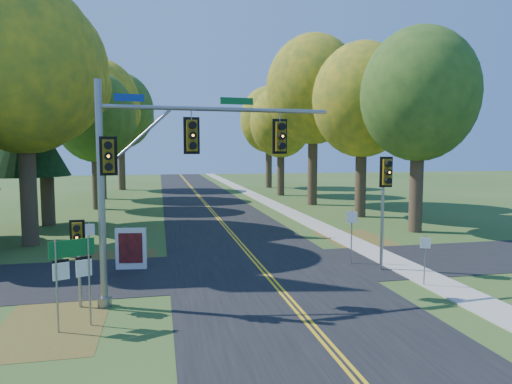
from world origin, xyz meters
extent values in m
plane|color=#2B4E1B|center=(0.00, 0.00, 0.00)|extent=(160.00, 160.00, 0.00)
cube|color=black|center=(0.00, 0.00, 0.01)|extent=(8.00, 160.00, 0.02)
cube|color=black|center=(0.00, 2.00, 0.01)|extent=(60.00, 6.00, 0.02)
cube|color=gold|center=(-0.10, 0.00, 0.03)|extent=(0.10, 160.00, 0.01)
cube|color=gold|center=(0.10, 0.00, 0.03)|extent=(0.10, 160.00, 0.01)
cube|color=#9E998E|center=(6.20, 0.00, 0.03)|extent=(1.60, 160.00, 0.06)
cube|color=brown|center=(-6.50, 4.00, 0.01)|extent=(4.00, 6.00, 0.00)
cube|color=brown|center=(6.80, 6.00, 0.01)|extent=(3.50, 8.00, 0.00)
cube|color=brown|center=(-7.50, -3.00, 0.01)|extent=(3.00, 5.00, 0.00)
cylinder|color=#38281C|center=(-11.20, 9.30, 3.38)|extent=(0.86, 0.86, 6.75)
ellipsoid|color=gold|center=(-11.20, 9.30, 9.55)|extent=(8.00, 8.00, 9.20)
sphere|color=gold|center=(-9.60, 10.50, 8.75)|extent=(4.80, 4.80, 4.80)
cylinder|color=#38281C|center=(11.50, 8.70, 3.04)|extent=(0.83, 0.83, 6.08)
ellipsoid|color=#496E22|center=(11.50, 8.70, 8.60)|extent=(7.20, 7.20, 8.28)
sphere|color=#496E22|center=(12.94, 9.78, 7.88)|extent=(4.32, 4.32, 4.32)
sphere|color=#496E22|center=(10.24, 7.98, 9.32)|extent=(3.96, 3.96, 3.96)
cylinder|color=#38281C|center=(-11.80, 16.20, 3.71)|extent=(0.89, 0.89, 7.42)
ellipsoid|color=gold|center=(-11.80, 16.20, 10.43)|extent=(8.60, 8.60, 9.89)
sphere|color=gold|center=(-10.08, 17.49, 9.57)|extent=(5.16, 5.16, 5.16)
sphere|color=gold|center=(-13.30, 15.34, 11.29)|extent=(4.73, 4.73, 4.73)
cylinder|color=#38281C|center=(10.90, 15.50, 3.15)|extent=(0.84, 0.84, 6.30)
ellipsoid|color=gold|center=(10.90, 15.50, 8.96)|extent=(7.60, 7.60, 8.74)
sphere|color=gold|center=(12.42, 16.64, 8.20)|extent=(4.56, 4.56, 4.56)
sphere|color=gold|center=(9.57, 14.74, 9.72)|extent=(4.18, 4.18, 4.18)
cylinder|color=#38281C|center=(-9.60, 24.40, 2.81)|extent=(0.81, 0.81, 5.62)
ellipsoid|color=#496E22|center=(-9.60, 24.40, 8.00)|extent=(6.80, 6.80, 7.82)
sphere|color=#496E22|center=(-8.24, 25.42, 7.33)|extent=(4.08, 4.08, 4.08)
sphere|color=#496E22|center=(-10.79, 23.72, 8.69)|extent=(3.74, 3.74, 3.74)
cylinder|color=#38281C|center=(9.80, 23.60, 3.83)|extent=(0.90, 0.90, 7.65)
ellipsoid|color=gold|center=(9.80, 23.60, 10.73)|extent=(8.80, 8.80, 10.12)
sphere|color=gold|center=(11.56, 24.92, 9.85)|extent=(5.28, 5.28, 5.28)
sphere|color=gold|center=(8.26, 22.72, 11.61)|extent=(4.84, 4.84, 4.84)
cylinder|color=#38281C|center=(-10.20, 33.10, 3.49)|extent=(0.87, 0.87, 6.98)
ellipsoid|color=gold|center=(-10.20, 33.10, 9.85)|extent=(8.20, 8.20, 9.43)
sphere|color=gold|center=(-8.56, 34.33, 9.03)|extent=(4.92, 4.92, 4.92)
sphere|color=gold|center=(-11.63, 32.28, 10.67)|extent=(4.51, 4.51, 4.51)
cylinder|color=#38281C|center=(9.20, 32.80, 2.93)|extent=(0.82, 0.82, 5.85)
ellipsoid|color=gold|center=(9.20, 32.80, 8.30)|extent=(7.00, 7.00, 8.05)
sphere|color=gold|center=(10.60, 33.85, 7.60)|extent=(4.20, 4.20, 4.20)
sphere|color=gold|center=(7.97, 32.10, 9.00)|extent=(3.85, 3.85, 3.85)
cylinder|color=#38281C|center=(-9.00, 44.00, 3.60)|extent=(0.88, 0.88, 7.20)
ellipsoid|color=#496E22|center=(-9.00, 44.00, 10.14)|extent=(8.40, 8.40, 9.66)
sphere|color=#496E22|center=(-7.32, 45.26, 9.30)|extent=(5.04, 5.04, 5.04)
sphere|color=#496E22|center=(-10.47, 43.16, 10.98)|extent=(4.62, 4.62, 4.62)
cylinder|color=#38281C|center=(10.40, 43.50, 3.26)|extent=(0.85, 0.85, 6.53)
ellipsoid|color=gold|center=(10.40, 43.50, 9.26)|extent=(7.80, 7.80, 8.97)
sphere|color=gold|center=(11.96, 44.67, 8.47)|extent=(4.68, 4.68, 4.68)
sphere|color=gold|center=(9.04, 42.72, 10.04)|extent=(4.29, 4.29, 4.29)
cylinder|color=#38281C|center=(-13.00, 16.00, 1.71)|extent=(0.50, 0.50, 3.42)
cone|color=black|center=(-13.00, 16.00, 6.15)|extent=(5.60, 5.60, 5.45)
cone|color=black|center=(-13.00, 16.00, 10.04)|extent=(4.57, 4.57, 5.45)
cone|color=black|center=(-13.00, 16.00, 13.94)|extent=(3.55, 3.55, 5.45)
cylinder|color=gray|center=(-6.16, -1.68, 3.71)|extent=(0.23, 0.23, 7.42)
cylinder|color=gray|center=(-6.16, -1.68, 0.16)|extent=(0.47, 0.47, 0.32)
cylinder|color=gray|center=(-2.20, -1.34, 6.57)|extent=(7.93, 0.82, 0.15)
cylinder|color=gray|center=(-5.00, -1.58, 5.51)|extent=(2.39, 0.30, 2.19)
cylinder|color=gray|center=(-3.20, -1.43, 6.38)|extent=(0.04, 0.04, 0.38)
cube|color=#72590C|center=(-3.20, -1.43, 5.66)|extent=(0.39, 0.35, 1.06)
cube|color=black|center=(-3.20, -1.43, 5.66)|extent=(0.55, 0.08, 1.25)
sphere|color=orange|center=(-3.18, -1.67, 5.66)|extent=(0.19, 0.19, 0.19)
cylinder|color=black|center=(-3.18, -1.67, 6.00)|extent=(0.27, 0.19, 0.25)
cylinder|color=black|center=(-3.18, -1.67, 5.66)|extent=(0.27, 0.19, 0.25)
cylinder|color=black|center=(-3.18, -1.67, 5.32)|extent=(0.27, 0.19, 0.25)
cylinder|color=gray|center=(-0.04, -1.16, 6.38)|extent=(0.04, 0.04, 0.38)
cube|color=#72590C|center=(-0.04, -1.16, 5.66)|extent=(0.39, 0.35, 1.06)
cube|color=black|center=(-0.04, -1.16, 5.66)|extent=(0.55, 0.08, 1.25)
sphere|color=orange|center=(-0.01, -1.40, 5.66)|extent=(0.19, 0.19, 0.19)
cylinder|color=black|center=(-0.01, -1.40, 6.00)|extent=(0.27, 0.19, 0.25)
cylinder|color=black|center=(-0.01, -1.40, 5.66)|extent=(0.27, 0.19, 0.25)
cylinder|color=black|center=(-0.01, -1.40, 5.32)|extent=(0.27, 0.19, 0.25)
cube|color=#72590C|center=(-5.88, -1.81, 4.98)|extent=(0.39, 0.35, 1.06)
cube|color=black|center=(-5.88, -1.81, 4.98)|extent=(0.55, 0.08, 1.25)
sphere|color=orange|center=(-5.86, -2.06, 4.98)|extent=(0.19, 0.19, 0.19)
cylinder|color=black|center=(-5.86, -2.06, 5.32)|extent=(0.27, 0.19, 0.25)
cylinder|color=black|center=(-5.86, -2.06, 4.98)|extent=(0.27, 0.19, 0.25)
cylinder|color=black|center=(-5.86, -2.06, 4.64)|extent=(0.27, 0.19, 0.25)
cube|color=navy|center=(-5.21, -1.60, 6.87)|extent=(0.95, 0.12, 0.23)
cube|color=#0C5926|center=(-1.62, -1.29, 6.87)|extent=(1.16, 0.14, 0.23)
cylinder|color=gray|center=(5.02, 0.66, 2.40)|extent=(0.13, 0.13, 4.80)
cube|color=#72590C|center=(5.01, 0.42, 4.25)|extent=(0.38, 0.34, 1.09)
cube|color=black|center=(5.01, 0.42, 4.25)|extent=(0.57, 0.06, 1.29)
sphere|color=orange|center=(5.00, 0.17, 4.25)|extent=(0.20, 0.20, 0.20)
cylinder|color=black|center=(5.00, 0.17, 4.60)|extent=(0.27, 0.19, 0.26)
cylinder|color=black|center=(5.00, 0.17, 4.25)|extent=(0.27, 0.19, 0.26)
cylinder|color=black|center=(5.00, 0.17, 3.90)|extent=(0.27, 0.19, 0.26)
cylinder|color=#94989C|center=(-6.93, -1.60, 1.43)|extent=(0.11, 0.11, 2.87)
cube|color=#72590C|center=(-6.91, -1.79, 2.42)|extent=(0.32, 0.29, 0.90)
cube|color=black|center=(-6.91, -1.79, 2.42)|extent=(0.47, 0.06, 1.06)
sphere|color=orange|center=(-6.90, -2.00, 2.42)|extent=(0.16, 0.16, 0.16)
cylinder|color=black|center=(-6.90, -2.00, 2.70)|extent=(0.23, 0.16, 0.21)
cylinder|color=black|center=(-6.90, -2.00, 2.42)|extent=(0.23, 0.16, 0.21)
cylinder|color=black|center=(-6.90, -2.00, 2.13)|extent=(0.23, 0.16, 0.21)
cylinder|color=gray|center=(-7.19, -3.68, 1.35)|extent=(0.05, 0.05, 2.69)
cylinder|color=gray|center=(-6.37, -3.32, 1.35)|extent=(0.05, 0.05, 2.69)
cube|color=#0C5923|center=(-6.79, -3.48, 2.38)|extent=(1.17, 0.53, 0.49)
cube|color=silver|center=(-6.79, -3.48, 2.38)|extent=(0.99, 0.43, 0.07)
cube|color=silver|center=(-7.08, -3.60, 1.75)|extent=(0.43, 0.21, 0.49)
cube|color=black|center=(-7.08, -3.60, 2.04)|extent=(0.41, 0.18, 0.09)
cube|color=silver|center=(-6.50, -3.35, 1.75)|extent=(0.43, 0.21, 0.49)
cube|color=black|center=(-6.50, -3.35, 2.04)|extent=(0.41, 0.18, 0.09)
cube|color=silver|center=(-5.56, 3.00, 0.91)|extent=(1.32, 0.37, 1.81)
cube|color=maroon|center=(-5.57, 2.90, 0.96)|extent=(1.00, 0.17, 1.31)
cube|color=silver|center=(-6.05, 3.07, 0.15)|extent=(0.09, 0.09, 0.30)
cube|color=silver|center=(-5.06, 2.93, 0.15)|extent=(0.09, 0.09, 0.30)
cylinder|color=gray|center=(4.20, 1.96, 1.24)|extent=(0.06, 0.06, 2.47)
cube|color=white|center=(4.19, 1.94, 2.14)|extent=(0.44, 0.23, 0.51)
cylinder|color=gray|center=(5.48, -1.88, 0.97)|extent=(0.04, 0.04, 1.94)
cube|color=white|center=(5.47, -1.90, 1.68)|extent=(0.35, 0.17, 0.40)
cylinder|color=gray|center=(-7.13, 2.16, 1.13)|extent=(0.05, 0.05, 2.27)
cube|color=silver|center=(-7.13, 2.14, 1.96)|extent=(0.43, 0.08, 0.46)
camera|label=1|loc=(-4.31, -17.11, 5.18)|focal=32.00mm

